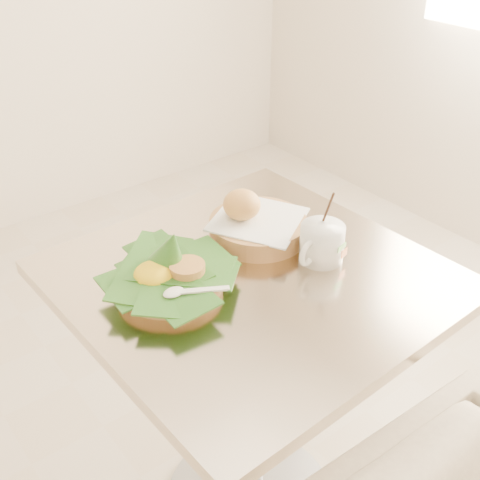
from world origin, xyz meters
TOP-DOWN VIEW (x-y plane):
  - cafe_table at (0.19, -0.02)m, footprint 0.72×0.72m
  - rice_basket at (0.04, 0.04)m, footprint 0.26×0.26m
  - bread_basket at (0.29, 0.09)m, footprint 0.25×0.25m
  - coffee_mug at (0.34, -0.07)m, footprint 0.13×0.10m

SIDE VIEW (x-z plane):
  - cafe_table at x=0.19m, z-range 0.15..0.90m
  - bread_basket at x=0.29m, z-range 0.73..0.84m
  - rice_basket at x=0.04m, z-range 0.72..0.85m
  - coffee_mug at x=0.34m, z-range 0.71..0.87m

